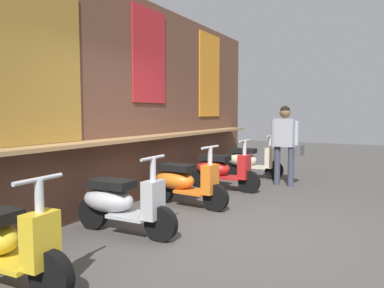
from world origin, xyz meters
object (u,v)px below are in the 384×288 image
Objects in this scene: scooter_cream at (249,160)px; scooter_red at (221,169)px; scooter_silver at (119,202)px; scooter_orange at (183,181)px; shopper_with_handbag at (285,138)px.

scooter_red is at bearing -92.85° from scooter_cream.
scooter_silver is 4.50m from scooter_cream.
scooter_silver and scooter_orange have the same top height.
shopper_with_handbag is (2.38, -0.97, 0.57)m from scooter_orange.
scooter_red is (1.42, 0.00, 0.00)m from scooter_orange.
scooter_silver is 4.09m from shopper_with_handbag.
shopper_with_handbag reaches higher than scooter_silver.
shopper_with_handbag is (-0.58, -0.97, 0.57)m from scooter_cream.
scooter_cream is 1.26m from shopper_with_handbag.
scooter_silver and scooter_cream have the same top height.
scooter_orange is at bearing -92.85° from scooter_cream.
scooter_silver is at bearing -87.73° from scooter_red.
scooter_red is at bearing 94.58° from scooter_orange.
scooter_cream is at bearing 94.58° from scooter_orange.
scooter_red is at bearing 88.47° from scooter_silver.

